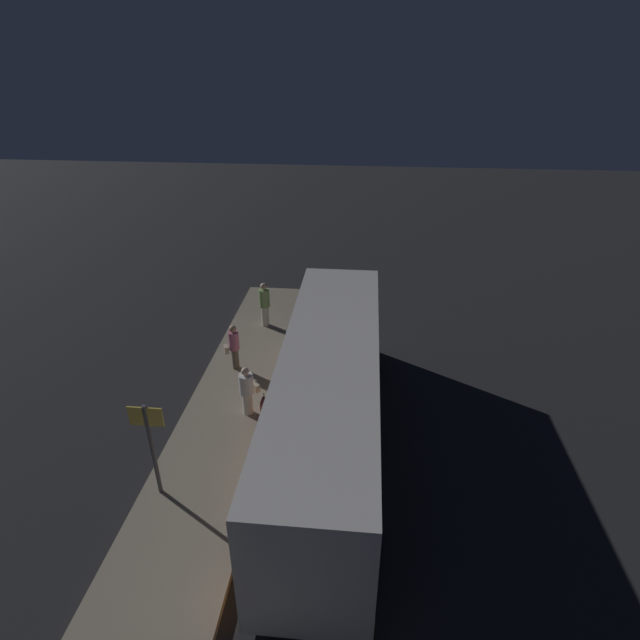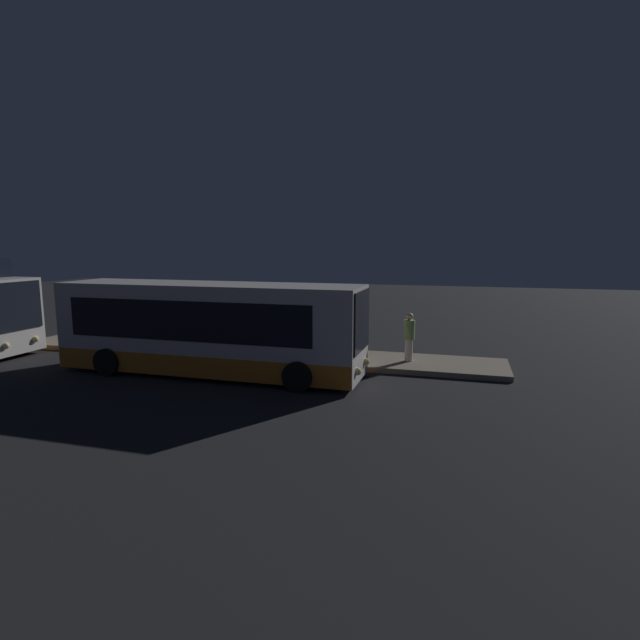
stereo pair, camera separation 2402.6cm
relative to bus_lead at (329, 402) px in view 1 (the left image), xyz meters
name	(u,v)px [view 1 (the left image)]	position (x,y,z in m)	size (l,w,h in m)	color
ground	(326,449)	(-0.04, 0.06, -1.54)	(80.00, 80.00, 0.00)	#232326
platform	(220,439)	(-0.04, 3.02, -1.45)	(20.00, 2.71, 0.19)	gray
bus_lead	(329,402)	(0.00, 0.00, 0.00)	(10.63, 2.71, 3.11)	silver
passenger_boarding	(234,345)	(3.36, 3.41, -0.47)	(0.49, 0.58, 1.62)	#6B604C
passenger_waiting	(247,389)	(1.07, 2.44, -0.52)	(0.66, 0.64, 1.57)	silver
passenger_with_bags	(265,303)	(6.46, 2.99, -0.39)	(0.56, 0.56, 1.78)	silver
suitcase	(265,409)	(0.85, 1.91, -1.03)	(0.34, 0.18, 0.88)	maroon
sign_post	(150,438)	(-2.09, 3.89, 0.30)	(0.10, 0.79, 2.56)	#4C4C51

